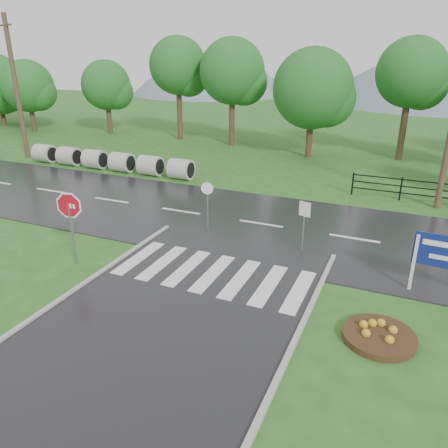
% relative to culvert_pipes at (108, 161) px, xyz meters
% --- Properties ---
extents(ground, '(120.00, 120.00, 0.00)m').
position_rel_culvert_pipes_xyz_m(ground, '(11.98, -15.00, -0.60)').
color(ground, '#285E1F').
rests_on(ground, ground).
extents(main_road, '(90.00, 8.00, 0.04)m').
position_rel_culvert_pipes_xyz_m(main_road, '(11.98, -5.00, -0.60)').
color(main_road, black).
rests_on(main_road, ground).
extents(crosswalk, '(6.50, 2.80, 0.02)m').
position_rel_culvert_pipes_xyz_m(crosswalk, '(11.98, -10.00, -0.54)').
color(crosswalk, silver).
rests_on(crosswalk, ground).
extents(hills, '(102.00, 48.00, 48.00)m').
position_rel_culvert_pipes_xyz_m(hills, '(15.47, 50.00, -16.14)').
color(hills, slate).
rests_on(hills, ground).
extents(treeline, '(83.20, 5.20, 10.00)m').
position_rel_culvert_pipes_xyz_m(treeline, '(12.98, 9.00, -0.60)').
color(treeline, '#1D5E22').
rests_on(treeline, ground).
extents(culvert_pipes, '(11.80, 1.20, 1.20)m').
position_rel_culvert_pipes_xyz_m(culvert_pipes, '(0.00, 0.00, 0.00)').
color(culvert_pipes, '#9E9B93').
rests_on(culvert_pipes, ground).
extents(stop_sign, '(1.24, 0.28, 2.84)m').
position_rel_culvert_pipes_xyz_m(stop_sign, '(7.12, -11.18, 1.37)').
color(stop_sign, '#939399').
rests_on(stop_sign, ground).
extents(flower_bed, '(1.92, 1.92, 0.38)m').
position_rel_culvert_pipes_xyz_m(flower_bed, '(17.53, -11.49, -0.46)').
color(flower_bed, '#332111').
rests_on(flower_bed, ground).
extents(reg_sign_small, '(0.45, 0.13, 2.04)m').
position_rel_culvert_pipes_xyz_m(reg_sign_small, '(14.34, -7.09, 0.86)').
color(reg_sign_small, '#939399').
rests_on(reg_sign_small, ground).
extents(reg_sign_round, '(0.49, 0.16, 2.16)m').
position_rel_culvert_pipes_xyz_m(reg_sign_round, '(10.18, -6.63, 0.78)').
color(reg_sign_round, '#939399').
rests_on(reg_sign_round, ground).
extents(utility_pole_west, '(1.60, 0.65, 9.34)m').
position_rel_culvert_pipes_xyz_m(utility_pole_west, '(-7.46, 0.50, 4.14)').
color(utility_pole_west, '#473523').
rests_on(utility_pole_west, ground).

